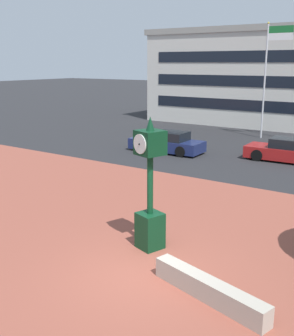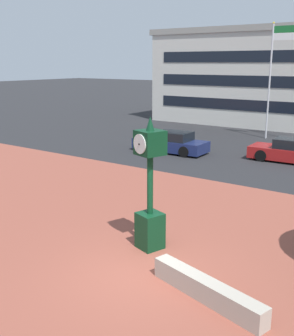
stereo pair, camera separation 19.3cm
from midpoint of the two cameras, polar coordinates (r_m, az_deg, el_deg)
name	(u,v)px [view 1 (the left image)]	position (r m, az deg, el deg)	size (l,w,h in m)	color
ground_plane	(142,274)	(11.12, -1.19, -14.29)	(200.00, 200.00, 0.00)	#262628
plaza_brick_paving	(189,241)	(13.03, 5.31, -9.87)	(44.00, 13.01, 0.01)	brown
planter_wall	(208,289)	(10.06, 7.82, -16.12)	(3.20, 0.40, 0.50)	#ADA393
street_clock	(150,192)	(11.93, -0.04, -3.34)	(0.87, 0.88, 3.88)	#0C381E
car_street_near	(167,143)	(25.40, 2.58, 3.47)	(4.57, 1.97, 1.28)	navy
car_street_mid	(286,151)	(24.23, 18.25, 2.23)	(4.26, 1.95, 1.28)	maroon
flagpole_primary	(268,70)	(30.86, 16.08, 12.74)	(1.79, 0.14, 7.97)	silver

